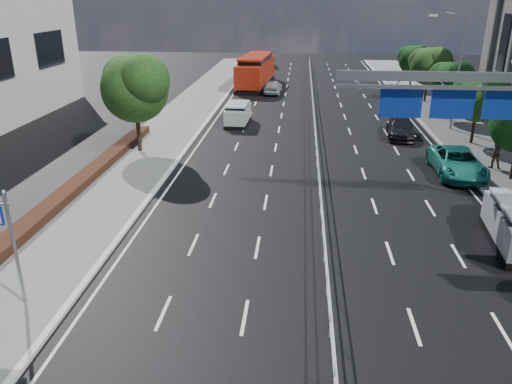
{
  "coord_description": "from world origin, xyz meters",
  "views": [
    {
      "loc": [
        -1.17,
        -13.96,
        10.16
      ],
      "look_at": [
        -2.9,
        5.41,
        2.4
      ],
      "focal_mm": 35.0,
      "sensor_mm": 36.0,
      "label": 1
    }
  ],
  "objects_px": {
    "red_bus": "(256,70)",
    "white_minivan": "(238,114)",
    "near_car_dark": "(267,61)",
    "pedestrian_b": "(495,153)",
    "parked_car_teal": "(457,162)",
    "parked_car_dark": "(401,128)",
    "near_car_silver": "(273,87)",
    "overhead_gantry": "(470,98)"
  },
  "relations": [
    {
      "from": "near_car_silver",
      "to": "pedestrian_b",
      "type": "distance_m",
      "value": 28.32
    },
    {
      "from": "near_car_silver",
      "to": "parked_car_dark",
      "type": "bearing_deg",
      "value": 126.01
    },
    {
      "from": "overhead_gantry",
      "to": "pedestrian_b",
      "type": "relative_size",
      "value": 5.66
    },
    {
      "from": "near_car_dark",
      "to": "parked_car_teal",
      "type": "bearing_deg",
      "value": 102.32
    },
    {
      "from": "near_car_dark",
      "to": "pedestrian_b",
      "type": "relative_size",
      "value": 2.71
    },
    {
      "from": "red_bus",
      "to": "pedestrian_b",
      "type": "xyz_separation_m",
      "value": [
        17.26,
        -28.52,
        -0.8
      ]
    },
    {
      "from": "parked_car_dark",
      "to": "white_minivan",
      "type": "bearing_deg",
      "value": 173.85
    },
    {
      "from": "parked_car_teal",
      "to": "pedestrian_b",
      "type": "xyz_separation_m",
      "value": [
        2.5,
        1.12,
        0.27
      ]
    },
    {
      "from": "white_minivan",
      "to": "near_car_dark",
      "type": "relative_size",
      "value": 0.83
    },
    {
      "from": "near_car_silver",
      "to": "near_car_dark",
      "type": "height_order",
      "value": "near_car_dark"
    },
    {
      "from": "overhead_gantry",
      "to": "white_minivan",
      "type": "distance_m",
      "value": 21.53
    },
    {
      "from": "white_minivan",
      "to": "parked_car_dark",
      "type": "relative_size",
      "value": 0.84
    },
    {
      "from": "parked_car_teal",
      "to": "parked_car_dark",
      "type": "xyz_separation_m",
      "value": [
        -1.8,
        8.42,
        -0.08
      ]
    },
    {
      "from": "red_bus",
      "to": "parked_car_dark",
      "type": "distance_m",
      "value": 24.9
    },
    {
      "from": "white_minivan",
      "to": "near_car_silver",
      "type": "bearing_deg",
      "value": 83.05
    },
    {
      "from": "red_bus",
      "to": "near_car_dark",
      "type": "xyz_separation_m",
      "value": [
        0.1,
        17.21,
        -1.04
      ]
    },
    {
      "from": "near_car_dark",
      "to": "white_minivan",
      "type": "bearing_deg",
      "value": 85.06
    },
    {
      "from": "near_car_silver",
      "to": "near_car_dark",
      "type": "relative_size",
      "value": 0.88
    },
    {
      "from": "white_minivan",
      "to": "near_car_dark",
      "type": "height_order",
      "value": "white_minivan"
    },
    {
      "from": "pedestrian_b",
      "to": "near_car_dark",
      "type": "bearing_deg",
      "value": -65.75
    },
    {
      "from": "overhead_gantry",
      "to": "pedestrian_b",
      "type": "distance_m",
      "value": 8.83
    },
    {
      "from": "overhead_gantry",
      "to": "parked_car_dark",
      "type": "bearing_deg",
      "value": 91.0
    },
    {
      "from": "near_car_silver",
      "to": "pedestrian_b",
      "type": "xyz_separation_m",
      "value": [
        14.97,
        -24.04,
        0.31
      ]
    },
    {
      "from": "red_bus",
      "to": "near_car_silver",
      "type": "relative_size",
      "value": 2.8
    },
    {
      "from": "parked_car_dark",
      "to": "pedestrian_b",
      "type": "xyz_separation_m",
      "value": [
        4.3,
        -7.3,
        0.34
      ]
    },
    {
      "from": "white_minivan",
      "to": "parked_car_dark",
      "type": "xyz_separation_m",
      "value": [
        12.79,
        -2.79,
        -0.16
      ]
    },
    {
      "from": "red_bus",
      "to": "pedestrian_b",
      "type": "distance_m",
      "value": 33.35
    },
    {
      "from": "white_minivan",
      "to": "red_bus",
      "type": "distance_m",
      "value": 18.47
    },
    {
      "from": "red_bus",
      "to": "parked_car_teal",
      "type": "height_order",
      "value": "red_bus"
    },
    {
      "from": "red_bus",
      "to": "white_minivan",
      "type": "bearing_deg",
      "value": -84.76
    },
    {
      "from": "parked_car_dark",
      "to": "pedestrian_b",
      "type": "relative_size",
      "value": 2.68
    },
    {
      "from": "near_car_silver",
      "to": "parked_car_teal",
      "type": "bearing_deg",
      "value": 119.86
    },
    {
      "from": "white_minivan",
      "to": "red_bus",
      "type": "bearing_deg",
      "value": 92.21
    },
    {
      "from": "parked_car_dark",
      "to": "pedestrian_b",
      "type": "height_order",
      "value": "pedestrian_b"
    },
    {
      "from": "pedestrian_b",
      "to": "parked_car_dark",
      "type": "bearing_deg",
      "value": -55.82
    },
    {
      "from": "near_car_dark",
      "to": "parked_car_teal",
      "type": "distance_m",
      "value": 49.09
    },
    {
      "from": "red_bus",
      "to": "parked_car_dark",
      "type": "relative_size",
      "value": 2.49
    },
    {
      "from": "near_car_dark",
      "to": "parked_car_dark",
      "type": "bearing_deg",
      "value": 103.45
    },
    {
      "from": "red_bus",
      "to": "parked_car_teal",
      "type": "relative_size",
      "value": 2.15
    },
    {
      "from": "near_car_silver",
      "to": "pedestrian_b",
      "type": "height_order",
      "value": "pedestrian_b"
    },
    {
      "from": "parked_car_dark",
      "to": "pedestrian_b",
      "type": "distance_m",
      "value": 8.47
    },
    {
      "from": "parked_car_teal",
      "to": "pedestrian_b",
      "type": "relative_size",
      "value": 3.1
    }
  ]
}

